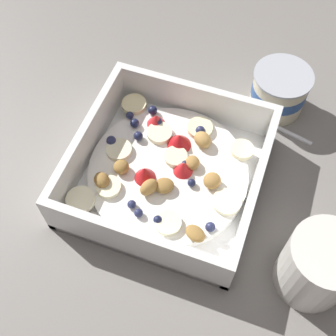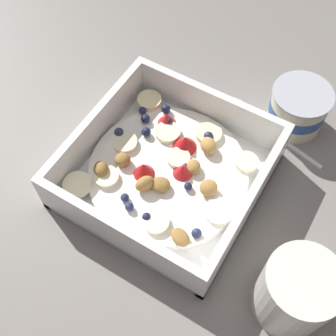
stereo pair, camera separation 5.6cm
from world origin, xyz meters
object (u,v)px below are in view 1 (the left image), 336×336
fruit_bowl (168,171)px  spoon (234,105)px  coffee_mug (320,266)px  yogurt_cup (279,91)px

fruit_bowl → spoon: size_ratio=1.33×
spoon → fruit_bowl: bearing=-18.4°
spoon → coffee_mug: 0.27m
fruit_bowl → coffee_mug: size_ratio=2.23×
fruit_bowl → yogurt_cup: 0.20m
spoon → coffee_mug: bearing=34.6°
yogurt_cup → fruit_bowl: bearing=-31.5°
fruit_bowl → coffee_mug: bearing=70.9°
yogurt_cup → coffee_mug: bearing=21.6°
coffee_mug → spoon: bearing=-145.4°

